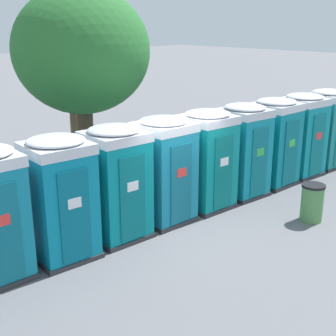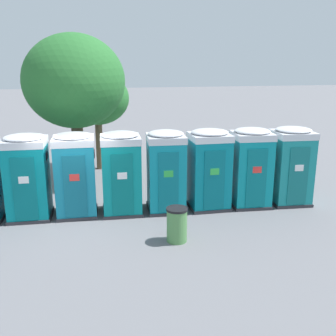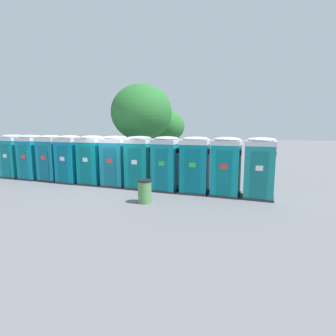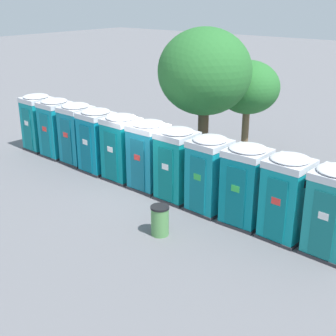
# 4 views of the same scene
# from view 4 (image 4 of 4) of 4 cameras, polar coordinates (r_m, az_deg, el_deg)

# --- Properties ---
(ground_plane) EXTENTS (120.00, 120.00, 0.00)m
(ground_plane) POSITION_cam_4_polar(r_m,az_deg,el_deg) (17.11, -2.77, -2.63)
(ground_plane) COLOR slate
(portapotty_0) EXTENTS (1.22, 1.26, 2.54)m
(portapotty_0) POSITION_cam_4_polar(r_m,az_deg,el_deg) (21.90, -15.55, 5.42)
(portapotty_0) COLOR #2D2D33
(portapotty_0) RESTS_ON ground
(portapotty_1) EXTENTS (1.20, 1.24, 2.54)m
(portapotty_1) POSITION_cam_4_polar(r_m,az_deg,el_deg) (20.78, -13.48, 4.81)
(portapotty_1) COLOR #2D2D33
(portapotty_1) RESTS_ON ground
(portapotty_2) EXTENTS (1.21, 1.23, 2.54)m
(portapotty_2) POSITION_cam_4_polar(r_m,az_deg,el_deg) (19.74, -11.02, 4.17)
(portapotty_2) COLOR #2D2D33
(portapotty_2) RESTS_ON ground
(portapotty_3) EXTENTS (1.28, 1.27, 2.54)m
(portapotty_3) POSITION_cam_4_polar(r_m,az_deg,el_deg) (18.65, -8.64, 3.35)
(portapotty_3) COLOR #2D2D33
(portapotty_3) RESTS_ON ground
(portapotty_4) EXTENTS (1.27, 1.24, 2.54)m
(portapotty_4) POSITION_cam_4_polar(r_m,az_deg,el_deg) (17.69, -5.66, 2.53)
(portapotty_4) COLOR #2D2D33
(portapotty_4) RESTS_ON ground
(portapotty_5) EXTENTS (1.24, 1.22, 2.54)m
(portapotty_5) POSITION_cam_4_polar(r_m,az_deg,el_deg) (16.77, -2.40, 1.58)
(portapotty_5) COLOR #2D2D33
(portapotty_5) RESTS_ON ground
(portapotty_6) EXTENTS (1.25, 1.25, 2.54)m
(portapotty_6) POSITION_cam_4_polar(r_m,az_deg,el_deg) (15.87, 1.07, 0.47)
(portapotty_6) COLOR #2D2D33
(portapotty_6) RESTS_ON ground
(portapotty_7) EXTENTS (1.24, 1.28, 2.54)m
(portapotty_7) POSITION_cam_4_polar(r_m,az_deg,el_deg) (15.06, 5.01, -0.74)
(portapotty_7) COLOR #2D2D33
(portapotty_7) RESTS_ON ground
(portapotty_8) EXTENTS (1.24, 1.21, 2.54)m
(portapotty_8) POSITION_cam_4_polar(r_m,az_deg,el_deg) (14.37, 9.44, -2.03)
(portapotty_8) COLOR #2D2D33
(portapotty_8) RESTS_ON ground
(portapotty_9) EXTENTS (1.29, 1.28, 2.54)m
(portapotty_9) POSITION_cam_4_polar(r_m,az_deg,el_deg) (13.76, 14.24, -3.47)
(portapotty_9) COLOR #2D2D33
(portapotty_9) RESTS_ON ground
(portapotty_10) EXTENTS (1.30, 1.28, 2.54)m
(portapotty_10) POSITION_cam_4_polar(r_m,az_deg,el_deg) (13.27, 19.48, -4.98)
(portapotty_10) COLOR #2D2D33
(portapotty_10) RESTS_ON ground
(street_tree_0) EXTENTS (3.69, 3.69, 5.55)m
(street_tree_0) POSITION_cam_4_polar(r_m,az_deg,el_deg) (18.69, 4.49, 11.56)
(street_tree_0) COLOR #4C3826
(street_tree_0) RESTS_ON ground
(street_tree_1) EXTENTS (2.66, 2.66, 4.16)m
(street_tree_1) POSITION_cam_4_polar(r_m,az_deg,el_deg) (20.01, 9.69, 9.62)
(street_tree_1) COLOR brown
(street_tree_1) RESTS_ON ground
(trash_can) EXTENTS (0.56, 0.56, 0.92)m
(trash_can) POSITION_cam_4_polar(r_m,az_deg,el_deg) (13.84, -0.99, -6.41)
(trash_can) COLOR #518C4C
(trash_can) RESTS_ON ground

